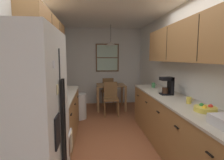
# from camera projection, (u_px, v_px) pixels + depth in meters

# --- Properties ---
(ground_plane) EXTENTS (12.00, 12.00, 0.00)m
(ground_plane) POSITION_uv_depth(u_px,v_px,m) (110.00, 134.00, 3.75)
(ground_plane) COLOR brown
(wall_left) EXTENTS (0.10, 9.00, 2.55)m
(wall_left) POSITION_uv_depth(u_px,v_px,m) (40.00, 73.00, 3.45)
(wall_left) COLOR silver
(wall_left) RESTS_ON ground
(wall_right) EXTENTS (0.10, 9.00, 2.55)m
(wall_right) POSITION_uv_depth(u_px,v_px,m) (175.00, 72.00, 3.74)
(wall_right) COLOR silver
(wall_right) RESTS_ON ground
(wall_back) EXTENTS (4.40, 0.10, 2.55)m
(wall_back) POSITION_uv_depth(u_px,v_px,m) (103.00, 66.00, 6.21)
(wall_back) COLOR silver
(wall_back) RESTS_ON ground
(ceiling_slab) EXTENTS (4.40, 9.00, 0.08)m
(ceiling_slab) POSITION_uv_depth(u_px,v_px,m) (110.00, 4.00, 3.44)
(ceiling_slab) COLOR white
(refrigerator) EXTENTS (0.72, 0.80, 1.78)m
(refrigerator) POSITION_uv_depth(u_px,v_px,m) (16.00, 146.00, 1.40)
(refrigerator) COLOR white
(refrigerator) RESTS_ON ground
(stove_range) EXTENTS (0.66, 0.61, 1.10)m
(stove_range) POSITION_uv_depth(u_px,v_px,m) (40.00, 150.00, 2.16)
(stove_range) COLOR silver
(stove_range) RESTS_ON ground
(microwave_over_range) EXTENTS (0.39, 0.62, 0.34)m
(microwave_over_range) POSITION_uv_depth(u_px,v_px,m) (24.00, 48.00, 2.00)
(microwave_over_range) COLOR black
(counter_left) EXTENTS (0.64, 1.94, 0.90)m
(counter_left) POSITION_uv_depth(u_px,v_px,m) (59.00, 117.00, 3.42)
(counter_left) COLOR olive
(counter_left) RESTS_ON ground
(upper_cabinets_left) EXTENTS (0.33, 2.02, 0.76)m
(upper_cabinets_left) POSITION_uv_depth(u_px,v_px,m) (47.00, 39.00, 3.18)
(upper_cabinets_left) COLOR olive
(counter_right) EXTENTS (0.64, 3.27, 0.90)m
(counter_right) POSITION_uv_depth(u_px,v_px,m) (176.00, 126.00, 2.98)
(counter_right) COLOR olive
(counter_right) RESTS_ON ground
(upper_cabinets_right) EXTENTS (0.33, 2.95, 0.64)m
(upper_cabinets_right) POSITION_uv_depth(u_px,v_px,m) (190.00, 42.00, 2.78)
(upper_cabinets_right) COLOR olive
(dining_table) EXTENTS (0.86, 0.74, 0.75)m
(dining_table) POSITION_uv_depth(u_px,v_px,m) (111.00, 89.00, 5.55)
(dining_table) COLOR olive
(dining_table) RESTS_ON ground
(dining_chair_near) EXTENTS (0.42, 0.42, 0.90)m
(dining_chair_near) POSITION_uv_depth(u_px,v_px,m) (111.00, 97.00, 4.98)
(dining_chair_near) COLOR brown
(dining_chair_near) RESTS_ON ground
(dining_chair_far) EXTENTS (0.45, 0.45, 0.90)m
(dining_chair_far) POSITION_uv_depth(u_px,v_px,m) (107.00, 90.00, 6.13)
(dining_chair_far) COLOR brown
(dining_chair_far) RESTS_ON ground
(pendant_light) EXTENTS (0.30, 0.30, 0.61)m
(pendant_light) POSITION_uv_depth(u_px,v_px,m) (111.00, 43.00, 5.38)
(pendant_light) COLOR black
(back_window) EXTENTS (0.78, 0.05, 0.93)m
(back_window) POSITION_uv_depth(u_px,v_px,m) (107.00, 58.00, 6.12)
(back_window) COLOR brown
(trash_bin) EXTENTS (0.35, 0.35, 0.66)m
(trash_bin) POSITION_uv_depth(u_px,v_px,m) (79.00, 106.00, 4.67)
(trash_bin) COLOR silver
(trash_bin) RESTS_ON ground
(storage_canister) EXTENTS (0.12, 0.12, 0.16)m
(storage_canister) POSITION_uv_depth(u_px,v_px,m) (49.00, 98.00, 2.67)
(storage_canister) COLOR red
(storage_canister) RESTS_ON counter_left
(dish_towel) EXTENTS (0.02, 0.16, 0.24)m
(dish_towel) POSITION_uv_depth(u_px,v_px,m) (71.00, 141.00, 2.34)
(dish_towel) COLOR beige
(coffee_maker) EXTENTS (0.22, 0.18, 0.32)m
(coffee_maker) POSITION_uv_depth(u_px,v_px,m) (168.00, 85.00, 3.29)
(coffee_maker) COLOR black
(coffee_maker) RESTS_ON counter_right
(mug_by_coffeemaker) EXTENTS (0.11, 0.07, 0.10)m
(mug_by_coffeemaker) POSITION_uv_depth(u_px,v_px,m) (189.00, 100.00, 2.65)
(mug_by_coffeemaker) COLOR #E5CC4C
(mug_by_coffeemaker) RESTS_ON counter_right
(mug_spare) EXTENTS (0.12, 0.08, 0.11)m
(mug_spare) POSITION_uv_depth(u_px,v_px,m) (153.00, 85.00, 4.10)
(mug_spare) COLOR #3F7F4C
(mug_spare) RESTS_ON counter_right
(fruit_bowl) EXTENTS (0.27, 0.27, 0.09)m
(fruit_bowl) POSITION_uv_depth(u_px,v_px,m) (205.00, 109.00, 2.26)
(fruit_bowl) COLOR #E5D14C
(fruit_bowl) RESTS_ON counter_right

